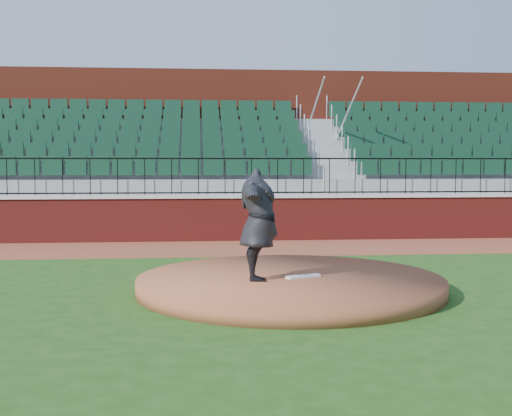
# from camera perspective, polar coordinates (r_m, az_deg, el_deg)

# --- Properties ---
(ground) EXTENTS (90.00, 90.00, 0.00)m
(ground) POSITION_cam_1_polar(r_m,az_deg,el_deg) (11.50, 0.68, -7.00)
(ground) COLOR #1F4714
(ground) RESTS_ON ground
(warning_track) EXTENTS (34.00, 3.20, 0.01)m
(warning_track) POSITION_cam_1_polar(r_m,az_deg,el_deg) (16.81, -1.20, -3.48)
(warning_track) COLOR brown
(warning_track) RESTS_ON ground
(field_wall) EXTENTS (34.00, 0.35, 1.20)m
(field_wall) POSITION_cam_1_polar(r_m,az_deg,el_deg) (18.33, -1.55, -0.99)
(field_wall) COLOR maroon
(field_wall) RESTS_ON ground
(wall_cap) EXTENTS (34.00, 0.45, 0.10)m
(wall_cap) POSITION_cam_1_polar(r_m,az_deg,el_deg) (18.29, -1.55, 1.04)
(wall_cap) COLOR #B7B7B7
(wall_cap) RESTS_ON field_wall
(wall_railing) EXTENTS (34.00, 0.05, 1.00)m
(wall_railing) POSITION_cam_1_polar(r_m,az_deg,el_deg) (18.27, -1.56, 2.76)
(wall_railing) COLOR black
(wall_railing) RESTS_ON wall_cap
(seating_stands) EXTENTS (34.00, 5.10, 4.60)m
(seating_stands) POSITION_cam_1_polar(r_m,az_deg,el_deg) (20.99, -2.03, 4.29)
(seating_stands) COLOR gray
(seating_stands) RESTS_ON ground
(concourse_wall) EXTENTS (34.00, 0.50, 5.50)m
(concourse_wall) POSITION_cam_1_polar(r_m,az_deg,el_deg) (23.79, -2.40, 5.34)
(concourse_wall) COLOR maroon
(concourse_wall) RESTS_ON ground
(pitchers_mound) EXTENTS (5.21, 5.21, 0.25)m
(pitchers_mound) POSITION_cam_1_polar(r_m,az_deg,el_deg) (11.26, 2.97, -6.60)
(pitchers_mound) COLOR brown
(pitchers_mound) RESTS_ON ground
(pitching_rubber) EXTENTS (0.63, 0.40, 0.04)m
(pitching_rubber) POSITION_cam_1_polar(r_m,az_deg,el_deg) (11.13, 4.13, -5.96)
(pitching_rubber) COLOR silver
(pitching_rubber) RESTS_ON pitchers_mound
(pitcher) EXTENTS (0.81, 2.32, 1.85)m
(pitcher) POSITION_cam_1_polar(r_m,az_deg,el_deg) (10.71, 0.22, -1.45)
(pitcher) COLOR black
(pitcher) RESTS_ON pitchers_mound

